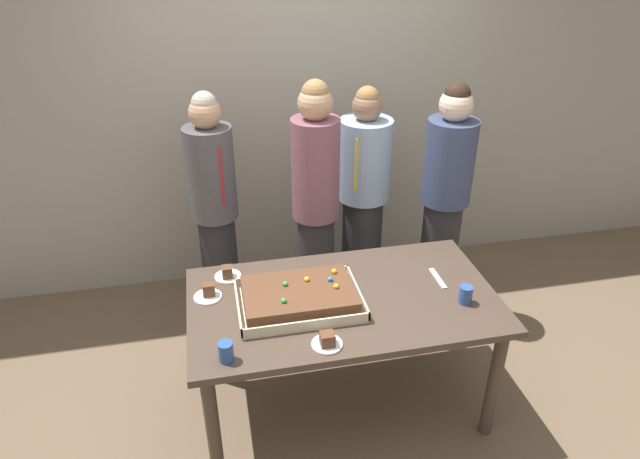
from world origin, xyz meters
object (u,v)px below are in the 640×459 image
person_far_right_suit (363,198)px  person_serving_front (316,206)px  party_table (343,312)px  plated_slice_near_left (208,293)px  plated_slice_near_right (327,341)px  cake_server_utensil (438,278)px  drink_cup_middle (466,295)px  person_striped_tie_right (445,201)px  drink_cup_nearest (226,352)px  person_green_shirt_behind (215,208)px  plated_slice_far_left (228,274)px  sheet_cake (299,297)px

person_far_right_suit → person_serving_front: bearing=-28.4°
party_table → plated_slice_near_left: plated_slice_near_left is taller
plated_slice_near_right → cake_server_utensil: 0.84m
drink_cup_middle → person_striped_tie_right: (0.27, 0.93, 0.07)m
drink_cup_middle → person_striped_tie_right: person_striped_tie_right is taller
drink_cup_nearest → person_striped_tie_right: 1.89m
person_far_right_suit → person_green_shirt_behind: bearing=-58.1°
cake_server_utensil → person_green_shirt_behind: (-1.19, 0.96, 0.09)m
plated_slice_near_left → person_serving_front: size_ratio=0.09×
drink_cup_middle → plated_slice_far_left: bearing=157.8°
person_green_shirt_behind → party_table: bearing=11.1°
sheet_cake → plated_slice_near_right: 0.35m
plated_slice_near_left → person_green_shirt_behind: 0.87m
plated_slice_far_left → plated_slice_near_left: bearing=-124.7°
sheet_cake → plated_slice_near_left: 0.49m
plated_slice_far_left → drink_cup_middle: size_ratio=1.50×
plated_slice_near_right → person_far_right_suit: size_ratio=0.09×
party_table → plated_slice_far_left: plated_slice_far_left is taller
cake_server_utensil → person_serving_front: person_serving_front is taller
cake_server_utensil → person_striped_tie_right: 0.78m
person_green_shirt_behind → person_striped_tie_right: size_ratio=0.98×
plated_slice_near_right → person_serving_front: bearing=81.1°
plated_slice_near_left → drink_cup_nearest: bearing=-82.9°
person_serving_front → person_striped_tie_right: size_ratio=1.03×
person_green_shirt_behind → plated_slice_far_left: bearing=-17.7°
sheet_cake → drink_cup_nearest: sheet_cake is taller
drink_cup_nearest → person_serving_front: 1.33m
person_far_right_suit → plated_slice_near_left: bearing=-20.1°
cake_server_utensil → person_far_right_suit: bearing=99.9°
plated_slice_near_left → plated_slice_near_right: size_ratio=1.00×
sheet_cake → plated_slice_far_left: (-0.35, 0.33, -0.02)m
plated_slice_near_right → drink_cup_nearest: 0.47m
drink_cup_nearest → person_green_shirt_behind: bearing=89.3°
drink_cup_middle → person_green_shirt_behind: bearing=136.2°
person_green_shirt_behind → cake_server_utensil: bearing=30.8°
drink_cup_middle → person_striped_tie_right: size_ratio=0.06×
drink_cup_nearest → person_striped_tie_right: person_striped_tie_right is taller
plated_slice_far_left → person_serving_front: size_ratio=0.09×
person_serving_front → plated_slice_near_left: bearing=-30.7°
drink_cup_nearest → person_green_shirt_behind: person_green_shirt_behind is taller
sheet_cake → person_striped_tie_right: size_ratio=0.38×
person_striped_tie_right → person_far_right_suit: person_striped_tie_right is taller
plated_slice_near_left → cake_server_utensil: 1.27m
person_striped_tie_right → cake_server_utensil: bearing=30.9°
plated_slice_near_right → person_striped_tie_right: bearing=46.6°
drink_cup_middle → plated_slice_near_left: bearing=166.0°
plated_slice_near_right → drink_cup_middle: 0.81m
plated_slice_near_left → plated_slice_far_left: plated_slice_near_left is taller
plated_slice_near_right → drink_cup_nearest: (-0.47, -0.00, 0.02)m
plated_slice_far_left → cake_server_utensil: size_ratio=0.75×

